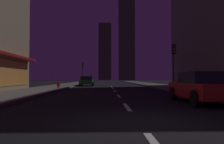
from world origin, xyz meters
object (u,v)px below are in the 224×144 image
object	(u,v)px
traffic_light_near_right	(174,56)
car_parked_far	(87,81)
fire_hydrant_far_left	(58,85)
car_parked_near	(202,87)
traffic_light_far_left	(83,68)
street_lamp_right	(220,7)

from	to	relation	value
traffic_light_near_right	car_parked_far	bearing A→B (deg)	126.60
fire_hydrant_far_left	traffic_light_near_right	bearing A→B (deg)	-17.14
car_parked_near	traffic_light_far_left	xyz separation A→B (m)	(-9.10, 34.18, 2.45)
fire_hydrant_far_left	street_lamp_right	world-z (taller)	street_lamp_right
car_parked_near	fire_hydrant_far_left	world-z (taller)	car_parked_near
car_parked_near	traffic_light_near_right	world-z (taller)	traffic_light_near_right
traffic_light_far_left	traffic_light_near_right	bearing A→B (deg)	-65.71
fire_hydrant_far_left	traffic_light_near_right	xyz separation A→B (m)	(11.40, -3.52, 2.74)
car_parked_far	traffic_light_near_right	xyz separation A→B (m)	(9.10, -12.25, 2.45)
car_parked_far	street_lamp_right	size ratio (longest dim) A/B	0.64
fire_hydrant_far_left	traffic_light_near_right	size ratio (longest dim) A/B	0.16
car_parked_near	car_parked_far	xyz separation A→B (m)	(-7.20, 22.06, 0.00)
fire_hydrant_far_left	street_lamp_right	bearing A→B (deg)	-46.14
car_parked_far	traffic_light_far_left	size ratio (longest dim) A/B	1.01
traffic_light_near_right	traffic_light_far_left	size ratio (longest dim) A/B	1.00
car_parked_near	traffic_light_near_right	distance (m)	10.28
traffic_light_far_left	street_lamp_right	bearing A→B (deg)	-71.54
car_parked_far	traffic_light_far_left	bearing A→B (deg)	98.91
car_parked_far	traffic_light_near_right	distance (m)	15.46
car_parked_near	traffic_light_far_left	size ratio (longest dim) A/B	1.01
car_parked_near	traffic_light_near_right	xyz separation A→B (m)	(1.90, 9.80, 2.45)
car_parked_far	car_parked_near	bearing A→B (deg)	-71.92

